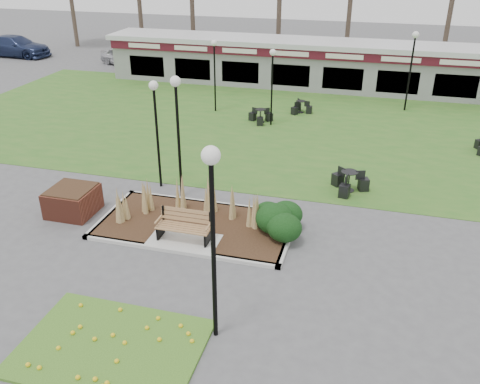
% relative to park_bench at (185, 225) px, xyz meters
% --- Properties ---
extents(ground, '(100.00, 100.00, 0.00)m').
position_rel_park_bench_xyz_m(ground, '(0.00, -0.25, -0.59)').
color(ground, '#515154').
rests_on(ground, ground).
extents(lawn, '(34.00, 16.00, 0.02)m').
position_rel_park_bench_xyz_m(lawn, '(0.00, 11.75, -0.58)').
color(lawn, '#2E6620').
rests_on(lawn, ground).
extents(flower_bed, '(4.20, 3.00, 0.16)m').
position_rel_park_bench_xyz_m(flower_bed, '(0.00, -4.85, -0.52)').
color(flower_bed, '#33601B').
rests_on(flower_bed, ground).
extents(planting_bed, '(6.75, 3.40, 1.27)m').
position_rel_park_bench_xyz_m(planting_bed, '(1.27, 1.10, -0.22)').
color(planting_bed, black).
rests_on(planting_bed, ground).
extents(park_bench, '(1.70, 0.66, 0.93)m').
position_rel_park_bench_xyz_m(park_bench, '(0.00, 0.00, 0.00)').
color(park_bench, '#A5834A').
rests_on(park_bench, ground).
extents(brick_planter, '(1.50, 1.50, 0.95)m').
position_rel_park_bench_xyz_m(brick_planter, '(-4.40, 0.75, -0.11)').
color(brick_planter, brown).
rests_on(brick_planter, ground).
extents(food_pavilion, '(24.60, 3.40, 2.90)m').
position_rel_park_bench_xyz_m(food_pavilion, '(0.00, 19.71, 0.89)').
color(food_pavilion, gray).
rests_on(food_pavilion, ground).
extents(lamp_post_near_left, '(0.34, 0.34, 4.10)m').
position_rel_park_bench_xyz_m(lamp_post_near_left, '(-2.33, 3.52, 2.40)').
color(lamp_post_near_left, black).
rests_on(lamp_post_near_left, ground).
extents(lamp_post_near_right, '(0.40, 0.40, 4.86)m').
position_rel_park_bench_xyz_m(lamp_post_near_right, '(2.20, -3.75, 2.95)').
color(lamp_post_near_right, black).
rests_on(lamp_post_near_right, ground).
extents(lamp_post_mid_left, '(0.37, 0.37, 4.47)m').
position_rel_park_bench_xyz_m(lamp_post_mid_left, '(-1.26, 2.95, 2.67)').
color(lamp_post_mid_left, black).
rests_on(lamp_post_mid_left, ground).
extents(lamp_post_mid_right, '(0.32, 0.32, 3.82)m').
position_rel_park_bench_xyz_m(lamp_post_mid_right, '(0.23, 11.66, 2.20)').
color(lamp_post_mid_right, black).
rests_on(lamp_post_mid_right, ground).
extents(lamp_post_far_right, '(0.35, 0.35, 4.26)m').
position_rel_park_bench_xyz_m(lamp_post_far_right, '(6.88, 16.05, 2.51)').
color(lamp_post_far_right, black).
rests_on(lamp_post_far_right, ground).
extents(lamp_post_far_left, '(0.32, 0.32, 3.85)m').
position_rel_park_bench_xyz_m(lamp_post_far_left, '(-3.21, 13.14, 2.22)').
color(lamp_post_far_left, black).
rests_on(lamp_post_far_left, ground).
extents(bistro_set_a, '(1.09, 1.23, 0.66)m').
position_rel_park_bench_xyz_m(bistro_set_a, '(1.36, 14.08, -0.35)').
color(bistro_set_a, black).
rests_on(bistro_set_a, ground).
extents(bistro_set_b, '(1.28, 1.22, 0.69)m').
position_rel_park_bench_xyz_m(bistro_set_b, '(-0.37, 11.92, -0.34)').
color(bistro_set_b, black).
rests_on(bistro_set_b, ground).
extents(bistro_set_c, '(1.46, 1.40, 0.79)m').
position_rel_park_bench_xyz_m(bistro_set_c, '(4.65, 4.98, -0.31)').
color(bistro_set_c, black).
rests_on(bistro_set_c, ground).
extents(car_silver, '(4.06, 2.77, 1.28)m').
position_rel_park_bench_xyz_m(car_silver, '(-13.44, 22.25, 0.05)').
color(car_silver, '#B8B8BD').
rests_on(car_silver, ground).
extents(car_black, '(4.05, 1.49, 1.32)m').
position_rel_park_bench_xyz_m(car_black, '(-10.45, 22.85, 0.07)').
color(car_black, black).
rests_on(car_black, ground).
extents(car_blue, '(5.66, 2.42, 1.63)m').
position_rel_park_bench_xyz_m(car_blue, '(-23.16, 22.87, 0.22)').
color(car_blue, navy).
rests_on(car_blue, ground).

